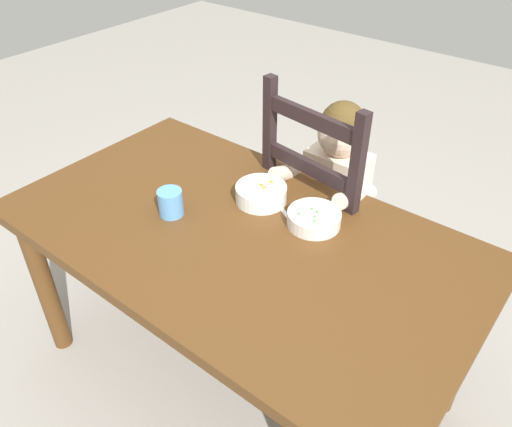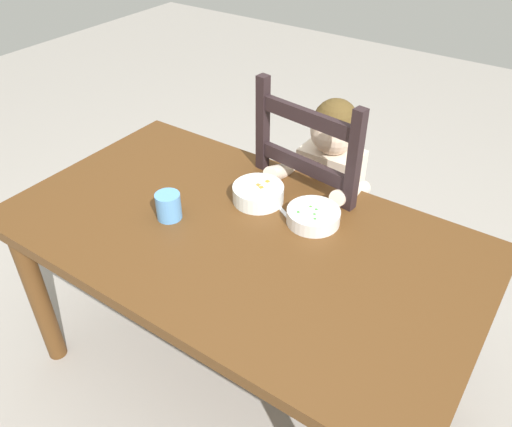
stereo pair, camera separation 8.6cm
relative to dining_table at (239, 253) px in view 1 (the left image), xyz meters
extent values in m
plane|color=#9C968E|center=(0.00, 0.00, -0.61)|extent=(8.00, 8.00, 0.00)
cube|color=#553417|center=(0.00, 0.00, 0.07)|extent=(1.49, 0.85, 0.04)
cylinder|color=#553417|center=(-0.67, -0.35, -0.28)|extent=(0.07, 0.07, 0.67)
cylinder|color=#553417|center=(-0.67, 0.35, -0.28)|extent=(0.07, 0.07, 0.67)
cylinder|color=#553417|center=(0.67, 0.35, -0.28)|extent=(0.07, 0.07, 0.67)
cube|color=black|center=(0.06, 0.52, -0.16)|extent=(0.47, 0.47, 0.02)
cube|color=black|center=(0.28, 0.68, -0.39)|extent=(0.04, 0.04, 0.44)
cube|color=black|center=(-0.10, 0.74, -0.39)|extent=(0.04, 0.04, 0.44)
cube|color=black|center=(0.22, 0.31, -0.39)|extent=(0.04, 0.04, 0.44)
cube|color=black|center=(-0.15, 0.36, -0.39)|extent=(0.04, 0.04, 0.44)
cube|color=black|center=(0.22, 0.31, 0.15)|extent=(0.04, 0.04, 0.59)
cube|color=black|center=(-0.15, 0.36, 0.15)|extent=(0.04, 0.04, 0.59)
cube|color=black|center=(0.03, 0.33, 0.35)|extent=(0.36, 0.07, 0.05)
cube|color=black|center=(0.03, 0.33, 0.18)|extent=(0.36, 0.07, 0.05)
cube|color=beige|center=(0.06, 0.49, 0.01)|extent=(0.22, 0.14, 0.32)
sphere|color=beige|center=(0.06, 0.49, 0.25)|extent=(0.17, 0.17, 0.17)
sphere|color=#523E1D|center=(0.06, 0.49, 0.29)|extent=(0.16, 0.16, 0.16)
cylinder|color=#3F4C72|center=(0.01, 0.37, -0.38)|extent=(0.07, 0.07, 0.46)
cylinder|color=#3F4C72|center=(0.12, 0.37, -0.38)|extent=(0.07, 0.07, 0.46)
cylinder|color=beige|center=(-0.07, 0.39, 0.09)|extent=(0.06, 0.24, 0.13)
cylinder|color=beige|center=(0.19, 0.39, 0.09)|extent=(0.06, 0.24, 0.13)
cylinder|color=white|center=(0.17, 0.17, 0.12)|extent=(0.17, 0.17, 0.05)
cylinder|color=white|center=(0.17, 0.17, 0.10)|extent=(0.08, 0.08, 0.01)
cylinder|color=green|center=(0.17, 0.17, 0.12)|extent=(0.14, 0.14, 0.03)
sphere|color=green|center=(0.15, 0.18, 0.14)|extent=(0.01, 0.01, 0.01)
sphere|color=green|center=(0.17, 0.18, 0.14)|extent=(0.01, 0.01, 0.01)
sphere|color=#42923A|center=(0.18, 0.16, 0.14)|extent=(0.01, 0.01, 0.01)
sphere|color=green|center=(0.13, 0.14, 0.14)|extent=(0.01, 0.01, 0.01)
sphere|color=green|center=(0.19, 0.14, 0.14)|extent=(0.01, 0.01, 0.01)
cylinder|color=white|center=(-0.04, 0.17, 0.12)|extent=(0.17, 0.17, 0.06)
cylinder|color=white|center=(-0.04, 0.17, 0.10)|extent=(0.08, 0.08, 0.01)
cylinder|color=orange|center=(-0.04, 0.17, 0.13)|extent=(0.14, 0.14, 0.03)
cube|color=orange|center=(-0.05, 0.18, 0.14)|extent=(0.02, 0.02, 0.01)
cube|color=orange|center=(-0.03, 0.17, 0.14)|extent=(0.02, 0.02, 0.01)
cube|color=orange|center=(-0.04, 0.22, 0.14)|extent=(0.02, 0.02, 0.01)
cube|color=silver|center=(0.06, 0.16, 0.10)|extent=(0.09, 0.06, 0.00)
ellipsoid|color=silver|center=(0.00, 0.19, 0.10)|extent=(0.05, 0.05, 0.01)
cylinder|color=#5B9CDF|center=(-0.22, -0.07, 0.14)|extent=(0.08, 0.08, 0.09)
camera|label=1|loc=(0.82, -0.94, 1.08)|focal=35.86mm
camera|label=2|loc=(0.75, -0.99, 1.08)|focal=35.86mm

